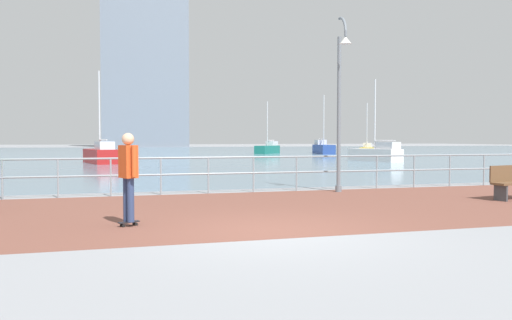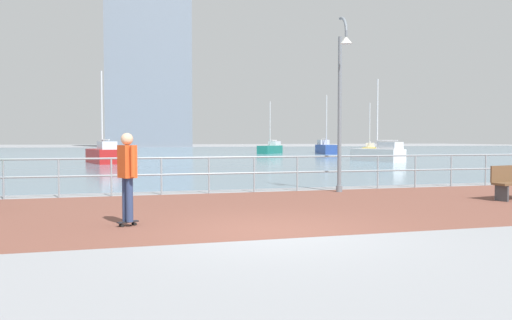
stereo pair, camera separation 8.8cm
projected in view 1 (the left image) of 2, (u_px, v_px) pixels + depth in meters
The scene contains 12 objects.
ground at pixel (145, 156), 47.27m from camera, with size 220.00×220.00×0.00m, color gray.
brick_paving at pixel (235, 209), 11.55m from camera, with size 28.00×7.03×0.01m, color brown.
harbor_water at pixel (140, 153), 58.23m from camera, with size 180.00×88.00×0.00m, color slate.
waterfront_railing at pixel (208, 168), 14.90m from camera, with size 25.25×0.06×1.11m.
lamppost at pixel (341, 95), 15.14m from camera, with size 0.36×0.82×5.34m.
skateboarder at pixel (128, 170), 9.29m from camera, with size 0.41×0.54×1.74m.
sailboat_teal at pixel (376, 154), 36.46m from camera, with size 2.56×4.47×5.99m.
sailboat_ivory at pixel (323, 148), 56.06m from camera, with size 2.09×4.81×6.54m.
sailboat_yellow at pixel (101, 154), 33.61m from camera, with size 2.43×4.63×6.22m.
sailboat_gray at pixel (268, 149), 56.38m from camera, with size 3.73×3.98×5.86m.
sailboat_blue at pixel (367, 150), 50.17m from camera, with size 2.99×3.76×5.24m.
tower_concrete at pixel (144, 48), 106.00m from camera, with size 17.55×10.44×43.39m.
Camera 1 is at (-2.64, -8.32, 1.63)m, focal length 35.09 mm.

